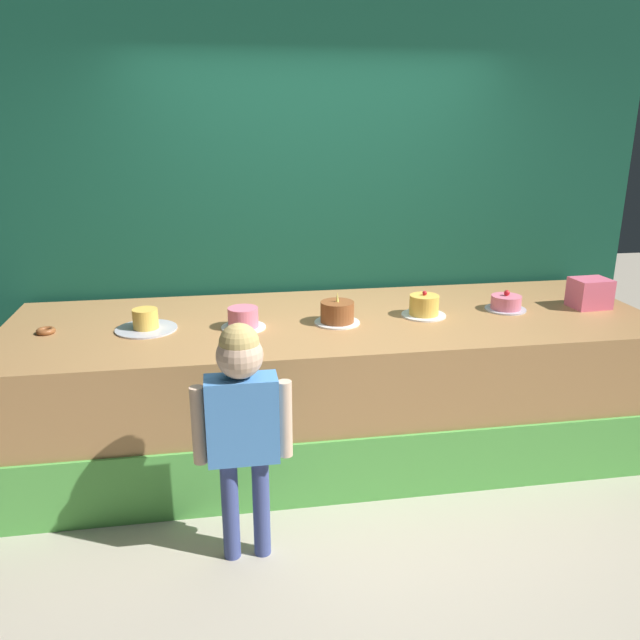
{
  "coord_description": "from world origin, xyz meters",
  "views": [
    {
      "loc": [
        -0.69,
        -2.98,
        2.03
      ],
      "look_at": [
        -0.13,
        0.4,
        0.95
      ],
      "focal_mm": 35.37,
      "sensor_mm": 36.0,
      "label": 1
    }
  ],
  "objects_px": {
    "donut": "(46,331)",
    "cake_far_right": "(506,303)",
    "child_figure": "(242,412)",
    "cake_left": "(243,319)",
    "cake_center": "(337,313)",
    "cake_right": "(424,306)",
    "pink_box": "(590,293)",
    "cake_far_left": "(146,322)"
  },
  "relations": [
    {
      "from": "child_figure",
      "to": "cake_left",
      "type": "bearing_deg",
      "value": 86.49
    },
    {
      "from": "cake_far_left",
      "to": "cake_left",
      "type": "distance_m",
      "value": 0.56
    },
    {
      "from": "donut",
      "to": "cake_left",
      "type": "distance_m",
      "value": 1.12
    },
    {
      "from": "cake_far_left",
      "to": "cake_right",
      "type": "relative_size",
      "value": 1.28
    },
    {
      "from": "child_figure",
      "to": "cake_left",
      "type": "height_order",
      "value": "child_figure"
    },
    {
      "from": "cake_far_right",
      "to": "cake_right",
      "type": "bearing_deg",
      "value": -176.26
    },
    {
      "from": "pink_box",
      "to": "child_figure",
      "type": "bearing_deg",
      "value": -156.97
    },
    {
      "from": "child_figure",
      "to": "pink_box",
      "type": "relative_size",
      "value": 5.13
    },
    {
      "from": "pink_box",
      "to": "cake_right",
      "type": "height_order",
      "value": "pink_box"
    },
    {
      "from": "cake_left",
      "to": "cake_center",
      "type": "bearing_deg",
      "value": 0.07
    },
    {
      "from": "cake_left",
      "to": "cake_far_right",
      "type": "bearing_deg",
      "value": 3.25
    },
    {
      "from": "pink_box",
      "to": "donut",
      "type": "xyz_separation_m",
      "value": [
        -3.36,
        0.02,
        -0.08
      ]
    },
    {
      "from": "donut",
      "to": "cake_far_right",
      "type": "height_order",
      "value": "cake_far_right"
    },
    {
      "from": "pink_box",
      "to": "cake_left",
      "type": "distance_m",
      "value": 2.24
    },
    {
      "from": "cake_far_right",
      "to": "cake_far_left",
      "type": "bearing_deg",
      "value": -179.12
    },
    {
      "from": "pink_box",
      "to": "cake_left",
      "type": "xyz_separation_m",
      "value": [
        -2.24,
        -0.07,
        -0.04
      ]
    },
    {
      "from": "cake_left",
      "to": "cake_far_right",
      "type": "xyz_separation_m",
      "value": [
        1.68,
        0.1,
        -0.01
      ]
    },
    {
      "from": "child_figure",
      "to": "pink_box",
      "type": "height_order",
      "value": "child_figure"
    },
    {
      "from": "cake_center",
      "to": "cake_far_right",
      "type": "relative_size",
      "value": 1.05
    },
    {
      "from": "cake_right",
      "to": "cake_far_right",
      "type": "height_order",
      "value": "cake_right"
    },
    {
      "from": "cake_left",
      "to": "cake_center",
      "type": "relative_size",
      "value": 0.96
    },
    {
      "from": "child_figure",
      "to": "cake_far_right",
      "type": "xyz_separation_m",
      "value": [
        1.73,
        1.0,
        0.14
      ]
    },
    {
      "from": "donut",
      "to": "cake_center",
      "type": "xyz_separation_m",
      "value": [
        1.68,
        -0.08,
        0.05
      ]
    },
    {
      "from": "cake_left",
      "to": "cake_far_left",
      "type": "bearing_deg",
      "value": 173.79
    },
    {
      "from": "donut",
      "to": "cake_right",
      "type": "relative_size",
      "value": 0.39
    },
    {
      "from": "pink_box",
      "to": "cake_center",
      "type": "xyz_separation_m",
      "value": [
        -1.68,
        -0.06,
        -0.03
      ]
    },
    {
      "from": "pink_box",
      "to": "cake_far_left",
      "type": "distance_m",
      "value": 2.8
    },
    {
      "from": "cake_far_left",
      "to": "cake_right",
      "type": "distance_m",
      "value": 1.68
    },
    {
      "from": "cake_center",
      "to": "donut",
      "type": "bearing_deg",
      "value": 177.13
    },
    {
      "from": "cake_left",
      "to": "cake_far_right",
      "type": "relative_size",
      "value": 1.01
    },
    {
      "from": "donut",
      "to": "cake_center",
      "type": "distance_m",
      "value": 1.68
    },
    {
      "from": "pink_box",
      "to": "cake_right",
      "type": "relative_size",
      "value": 0.84
    },
    {
      "from": "child_figure",
      "to": "cake_left",
      "type": "relative_size",
      "value": 4.55
    },
    {
      "from": "donut",
      "to": "cake_center",
      "type": "relative_size",
      "value": 0.39
    },
    {
      "from": "pink_box",
      "to": "donut",
      "type": "bearing_deg",
      "value": 179.67
    },
    {
      "from": "cake_left",
      "to": "cake_right",
      "type": "distance_m",
      "value": 1.12
    },
    {
      "from": "cake_right",
      "to": "pink_box",
      "type": "bearing_deg",
      "value": 0.35
    },
    {
      "from": "pink_box",
      "to": "cake_far_right",
      "type": "relative_size",
      "value": 0.89
    },
    {
      "from": "pink_box",
      "to": "cake_far_left",
      "type": "height_order",
      "value": "pink_box"
    },
    {
      "from": "donut",
      "to": "cake_far_right",
      "type": "distance_m",
      "value": 2.8
    },
    {
      "from": "pink_box",
      "to": "cake_right",
      "type": "xyz_separation_m",
      "value": [
        -1.12,
        -0.01,
        -0.03
      ]
    },
    {
      "from": "cake_left",
      "to": "cake_far_right",
      "type": "distance_m",
      "value": 1.68
    }
  ]
}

